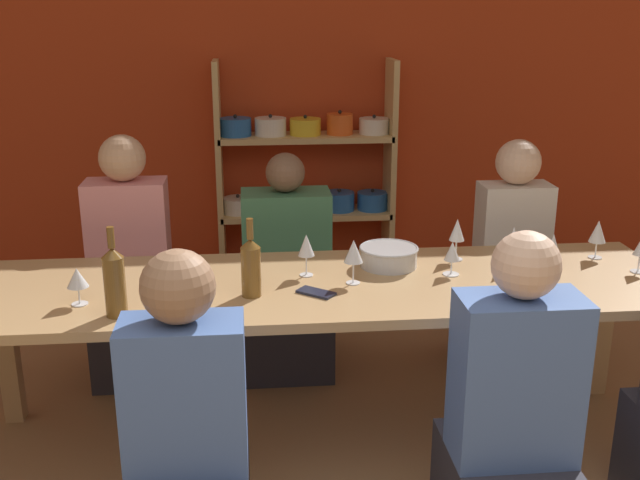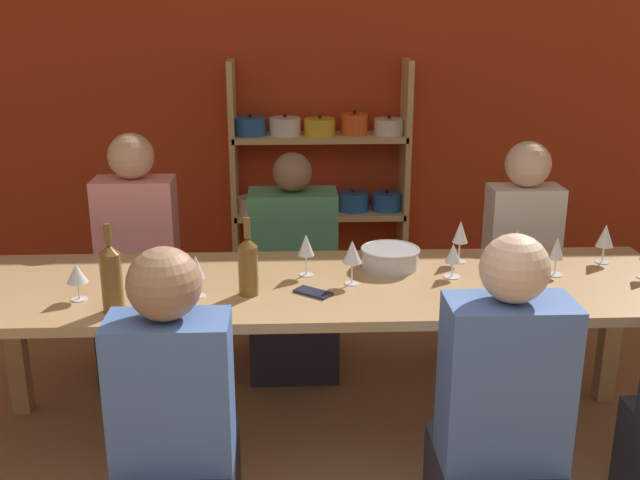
{
  "view_description": "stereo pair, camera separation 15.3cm",
  "coord_description": "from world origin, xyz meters",
  "views": [
    {
      "loc": [
        -0.1,
        -1.1,
        1.83
      ],
      "look_at": [
        0.18,
        1.85,
        0.9
      ],
      "focal_mm": 42.0,
      "sensor_mm": 36.0,
      "label": 1
    },
    {
      "loc": [
        0.05,
        -1.11,
        1.83
      ],
      "look_at": [
        0.18,
        1.85,
        0.9
      ],
      "focal_mm": 42.0,
      "sensor_mm": 36.0,
      "label": 2
    }
  ],
  "objects": [
    {
      "name": "wine_bottle_green",
      "position": [
        -0.6,
        1.48,
        0.88
      ],
      "size": [
        0.08,
        0.08,
        0.34
      ],
      "color": "brown",
      "rests_on": "dining_table"
    },
    {
      "name": "person_near_b",
      "position": [
        -0.33,
        1.01,
        0.43
      ],
      "size": [
        0.38,
        0.48,
        1.15
      ],
      "color": "#2D2D38",
      "rests_on": "ground_plane"
    },
    {
      "name": "cell_phone",
      "position": [
        0.14,
        1.63,
        0.75
      ],
      "size": [
        0.16,
        0.15,
        0.01
      ],
      "color": "#1E2338",
      "rests_on": "dining_table"
    },
    {
      "name": "mixing_bowl",
      "position": [
        0.48,
        1.93,
        0.8
      ],
      "size": [
        0.26,
        0.26,
        0.09
      ],
      "color": "#B7BABC",
      "rests_on": "dining_table"
    },
    {
      "name": "wine_glass_white_c",
      "position": [
        -0.76,
        1.61,
        0.85
      ],
      "size": [
        0.08,
        0.08,
        0.15
      ],
      "color": "white",
      "rests_on": "dining_table"
    },
    {
      "name": "person_near_a",
      "position": [
        0.73,
        0.99,
        0.43
      ],
      "size": [
        0.4,
        0.5,
        1.18
      ],
      "color": "#2D2D38",
      "rests_on": "ground_plane"
    },
    {
      "name": "wine_glass_white_a",
      "position": [
        1.01,
        1.85,
        0.88
      ],
      "size": [
        0.07,
        0.07,
        0.19
      ],
      "color": "white",
      "rests_on": "dining_table"
    },
    {
      "name": "wine_glass_empty_c",
      "position": [
        1.16,
        1.8,
        0.86
      ],
      "size": [
        0.07,
        0.07,
        0.17
      ],
      "color": "white",
      "rests_on": "dining_table"
    },
    {
      "name": "wine_glass_white_d",
      "position": [
        0.73,
        1.79,
        0.85
      ],
      "size": [
        0.07,
        0.07,
        0.15
      ],
      "color": "white",
      "rests_on": "dining_table"
    },
    {
      "name": "person_far_b",
      "position": [
        -0.71,
        2.51,
        0.46
      ],
      "size": [
        0.39,
        0.49,
        1.24
      ],
      "rotation": [
        0.0,
        0.0,
        3.14
      ],
      "color": "#2D2D38",
      "rests_on": "ground_plane"
    },
    {
      "name": "dining_table",
      "position": [
        0.18,
        1.75,
        0.67
      ],
      "size": [
        2.94,
        0.82,
        0.75
      ],
      "color": "tan",
      "rests_on": "ground_plane"
    },
    {
      "name": "wine_glass_red_a",
      "position": [
        0.3,
        1.73,
        0.88
      ],
      "size": [
        0.08,
        0.08,
        0.18
      ],
      "color": "white",
      "rests_on": "dining_table"
    },
    {
      "name": "wall_back_red",
      "position": [
        0.0,
        3.83,
        1.35
      ],
      "size": [
        8.8,
        0.06,
        2.7
      ],
      "color": "#B23819",
      "rests_on": "ground_plane"
    },
    {
      "name": "wine_glass_empty_f",
      "position": [
        1.43,
        1.95,
        0.87
      ],
      "size": [
        0.07,
        0.07,
        0.17
      ],
      "color": "white",
      "rests_on": "dining_table"
    },
    {
      "name": "person_far_a",
      "position": [
        0.07,
        2.54,
        0.41
      ],
      "size": [
        0.45,
        0.56,
        1.14
      ],
      "rotation": [
        0.0,
        0.0,
        3.14
      ],
      "color": "#2D2D38",
      "rests_on": "ground_plane"
    },
    {
      "name": "person_far_c",
      "position": [
        1.23,
        2.47,
        0.46
      ],
      "size": [
        0.36,
        0.45,
        1.2
      ],
      "rotation": [
        0.0,
        0.0,
        3.14
      ],
      "color": "#2D2D38",
      "rests_on": "ground_plane"
    },
    {
      "name": "wine_glass_white_b",
      "position": [
        0.12,
        1.84,
        0.88
      ],
      "size": [
        0.07,
        0.07,
        0.18
      ],
      "color": "white",
      "rests_on": "dining_table"
    },
    {
      "name": "wine_bottle_dark",
      "position": [
        -0.11,
        1.63,
        0.87
      ],
      "size": [
        0.08,
        0.08,
        0.31
      ],
      "color": "brown",
      "rests_on": "dining_table"
    },
    {
      "name": "wine_glass_empty_b",
      "position": [
        -0.31,
        1.62,
        0.87
      ],
      "size": [
        0.06,
        0.06,
        0.17
      ],
      "color": "white",
      "rests_on": "dining_table"
    },
    {
      "name": "shelf_unit",
      "position": [
        0.26,
        3.63,
        0.63
      ],
      "size": [
        1.14,
        0.3,
        1.51
      ],
      "color": "tan",
      "rests_on": "ground_plane"
    },
    {
      "name": "wine_glass_empty_a",
      "position": [
        0.8,
        1.98,
        0.88
      ],
      "size": [
        0.07,
        0.07,
        0.19
      ],
      "color": "white",
      "rests_on": "dining_table"
    }
  ]
}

